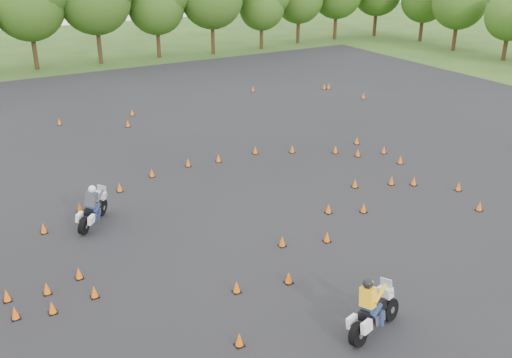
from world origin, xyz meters
The scene contains 6 objects.
ground centered at (0.00, 0.00, 0.00)m, with size 140.00×140.00×0.00m, color #2D5119.
asphalt_pad centered at (0.00, 6.00, 0.01)m, with size 62.00×62.00×0.00m, color black.
treeline centered at (1.14, 35.04, 4.70)m, with size 86.88×32.57×11.19m.
traffic_cones centered at (-0.04, 5.54, 0.23)m, with size 36.21×32.81×0.45m.
rider_grey centered at (-7.57, 5.60, 1.01)m, with size 2.62×0.80×2.02m, color #393C40, non-canonical shape.
rider_yellow centered at (-1.61, -6.62, 1.02)m, with size 2.62×0.80×2.02m, color yellow, non-canonical shape.
Camera 1 is at (-12.58, -17.84, 11.95)m, focal length 40.00 mm.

